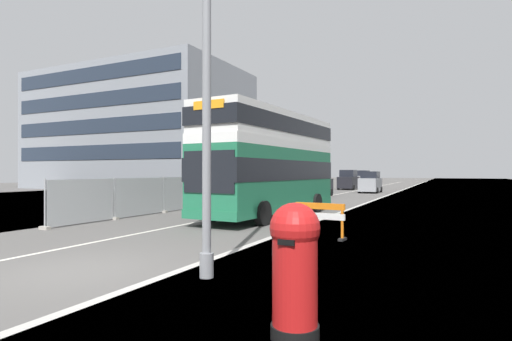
# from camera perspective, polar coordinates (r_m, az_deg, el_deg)

# --- Properties ---
(ground) EXTENTS (140.00, 280.00, 0.10)m
(ground) POSITION_cam_1_polar(r_m,az_deg,el_deg) (9.48, -21.62, -13.60)
(ground) COLOR #565451
(double_decker_bus) EXTENTS (3.18, 10.35, 4.95)m
(double_decker_bus) POSITION_cam_1_polar(r_m,az_deg,el_deg) (19.37, 2.14, 1.24)
(double_decker_bus) COLOR #1E6B47
(double_decker_bus) RESTS_ON ground
(lamppost_foreground) EXTENTS (0.29, 0.70, 9.48)m
(lamppost_foreground) POSITION_cam_1_polar(r_m,az_deg,el_deg) (8.57, -7.01, 15.71)
(lamppost_foreground) COLOR gray
(lamppost_foreground) RESTS_ON ground
(red_pillar_postbox) EXTENTS (0.66, 0.66, 1.76)m
(red_pillar_postbox) POSITION_cam_1_polar(r_m,az_deg,el_deg) (5.35, 5.53, -13.03)
(red_pillar_postbox) COLOR black
(red_pillar_postbox) RESTS_ON ground
(roadworks_barrier) EXTENTS (1.69, 0.60, 1.14)m
(roadworks_barrier) POSITION_cam_1_polar(r_m,az_deg,el_deg) (13.21, 9.04, -6.40)
(roadworks_barrier) COLOR orange
(roadworks_barrier) RESTS_ON ground
(construction_site_fence) EXTENTS (0.44, 24.00, 1.90)m
(construction_site_fence) POSITION_cam_1_polar(r_m,az_deg,el_deg) (25.79, -5.83, -2.94)
(construction_site_fence) COLOR #A8AAAD
(construction_site_fence) RESTS_ON ground
(car_oncoming_near) EXTENTS (2.07, 4.18, 2.34)m
(car_oncoming_near) POSITION_cam_1_polar(r_m,az_deg,el_deg) (35.66, 8.58, -1.88)
(car_oncoming_near) COLOR black
(car_oncoming_near) RESTS_ON ground
(car_receding_mid) EXTENTS (1.95, 3.94, 2.18)m
(car_receding_mid) POSITION_cam_1_polar(r_m,az_deg,el_deg) (42.81, 15.90, -1.67)
(car_receding_mid) COLOR gray
(car_receding_mid) RESTS_ON ground
(car_receding_far) EXTENTS (2.03, 4.12, 2.37)m
(car_receding_far) POSITION_cam_1_polar(r_m,az_deg,el_deg) (50.07, 12.98, -1.37)
(car_receding_far) COLOR black
(car_receding_far) RESTS_ON ground
(car_far_side) EXTENTS (1.96, 3.94, 2.33)m
(car_far_side) POSITION_cam_1_polar(r_m,az_deg,el_deg) (58.11, 14.84, -1.21)
(car_far_side) COLOR gray
(car_far_side) RESTS_ON ground
(bare_tree_far_verge_near) EXTENTS (2.38, 2.95, 4.70)m
(bare_tree_far_verge_near) POSITION_cam_1_polar(r_m,az_deg,el_deg) (46.32, 0.68, 0.27)
(bare_tree_far_verge_near) COLOR #4C3D2D
(bare_tree_far_verge_near) RESTS_ON ground
(bare_tree_far_verge_mid) EXTENTS (2.82, 2.14, 4.45)m
(bare_tree_far_verge_mid) POSITION_cam_1_polar(r_m,az_deg,el_deg) (48.92, -1.93, -0.08)
(bare_tree_far_verge_mid) COLOR #4C3D2D
(bare_tree_far_verge_mid) RESTS_ON ground
(backdrop_office_block) EXTENTS (26.93, 15.94, 15.10)m
(backdrop_office_block) POSITION_cam_1_polar(r_m,az_deg,el_deg) (55.95, -16.14, 5.37)
(backdrop_office_block) COLOR gray
(backdrop_office_block) RESTS_ON ground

